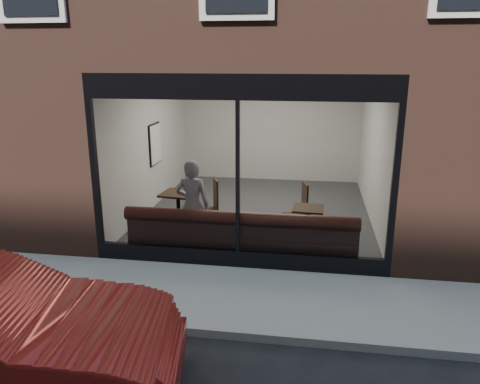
% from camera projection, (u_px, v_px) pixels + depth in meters
% --- Properties ---
extents(ground, '(120.00, 120.00, 0.00)m').
position_uv_depth(ground, '(213.00, 334.00, 6.03)').
color(ground, black).
rests_on(ground, ground).
extents(sidewalk_near, '(40.00, 2.00, 0.01)m').
position_uv_depth(sidewalk_near, '(227.00, 296.00, 6.98)').
color(sidewalk_near, gray).
rests_on(sidewalk_near, ground).
extents(kerb_near, '(40.00, 0.10, 0.12)m').
position_uv_depth(kerb_near, '(212.00, 332.00, 5.97)').
color(kerb_near, gray).
rests_on(kerb_near, ground).
extents(host_building_pier_left, '(2.50, 12.00, 3.20)m').
position_uv_depth(host_building_pier_left, '(144.00, 122.00, 13.73)').
color(host_building_pier_left, brown).
rests_on(host_building_pier_left, ground).
extents(host_building_pier_right, '(2.50, 12.00, 3.20)m').
position_uv_depth(host_building_pier_right, '(409.00, 128.00, 12.63)').
color(host_building_pier_right, brown).
rests_on(host_building_pier_right, ground).
extents(host_building_backfill, '(5.00, 6.00, 3.20)m').
position_uv_depth(host_building_backfill, '(279.00, 113.00, 16.03)').
color(host_building_backfill, brown).
rests_on(host_building_backfill, ground).
extents(cafe_floor, '(6.00, 6.00, 0.00)m').
position_uv_depth(cafe_floor, '(258.00, 211.00, 10.77)').
color(cafe_floor, '#2D2D30').
rests_on(cafe_floor, ground).
extents(cafe_ceiling, '(6.00, 6.00, 0.00)m').
position_uv_depth(cafe_ceiling, '(260.00, 69.00, 9.89)').
color(cafe_ceiling, white).
rests_on(cafe_ceiling, host_building_upper).
extents(cafe_wall_back, '(5.00, 0.00, 5.00)m').
position_uv_depth(cafe_wall_back, '(271.00, 125.00, 13.17)').
color(cafe_wall_back, silver).
rests_on(cafe_wall_back, ground).
extents(cafe_wall_left, '(0.00, 6.00, 6.00)m').
position_uv_depth(cafe_wall_left, '(151.00, 141.00, 10.70)').
color(cafe_wall_left, silver).
rests_on(cafe_wall_left, ground).
extents(cafe_wall_right, '(0.00, 6.00, 6.00)m').
position_uv_depth(cafe_wall_right, '(375.00, 147.00, 9.97)').
color(cafe_wall_right, silver).
rests_on(cafe_wall_right, ground).
extents(storefront_kick, '(5.00, 0.10, 0.30)m').
position_uv_depth(storefront_kick, '(238.00, 258.00, 7.94)').
color(storefront_kick, black).
rests_on(storefront_kick, ground).
extents(storefront_header, '(5.00, 0.10, 0.40)m').
position_uv_depth(storefront_header, '(238.00, 87.00, 7.14)').
color(storefront_header, black).
rests_on(storefront_header, host_building_upper).
extents(storefront_mullion, '(0.06, 0.10, 2.50)m').
position_uv_depth(storefront_mullion, '(238.00, 179.00, 7.55)').
color(storefront_mullion, black).
rests_on(storefront_mullion, storefront_kick).
extents(storefront_glass, '(4.80, 0.00, 4.80)m').
position_uv_depth(storefront_glass, '(237.00, 179.00, 7.52)').
color(storefront_glass, white).
rests_on(storefront_glass, storefront_kick).
extents(banquette, '(4.00, 0.55, 0.45)m').
position_uv_depth(banquette, '(241.00, 245.00, 8.29)').
color(banquette, '#3B1C15').
rests_on(banquette, cafe_floor).
extents(person, '(0.62, 0.42, 1.69)m').
position_uv_depth(person, '(192.00, 205.00, 8.53)').
color(person, '#92A4BE').
rests_on(person, cafe_floor).
extents(cafe_table_left, '(0.72, 0.72, 0.04)m').
position_uv_depth(cafe_table_left, '(178.00, 194.00, 9.61)').
color(cafe_table_left, black).
rests_on(cafe_table_left, cafe_floor).
extents(cafe_table_right, '(0.59, 0.59, 0.04)m').
position_uv_depth(cafe_table_right, '(308.00, 208.00, 8.66)').
color(cafe_table_right, black).
rests_on(cafe_table_right, cafe_floor).
extents(cafe_chair_left, '(0.59, 0.59, 0.04)m').
position_uv_depth(cafe_chair_left, '(207.00, 211.00, 10.09)').
color(cafe_chair_left, black).
rests_on(cafe_chair_left, cafe_floor).
extents(cafe_chair_right, '(0.54, 0.54, 0.04)m').
position_uv_depth(cafe_chair_right, '(295.00, 216.00, 9.79)').
color(cafe_chair_right, black).
rests_on(cafe_chair_right, cafe_floor).
extents(wall_poster, '(0.02, 0.67, 0.90)m').
position_uv_depth(wall_poster, '(156.00, 144.00, 10.92)').
color(wall_poster, white).
rests_on(wall_poster, cafe_wall_left).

